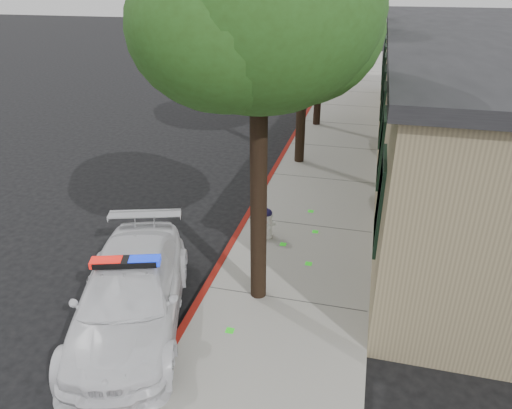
% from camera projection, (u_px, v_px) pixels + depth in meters
% --- Properties ---
extents(ground, '(120.00, 120.00, 0.00)m').
position_uv_depth(ground, '(204.00, 292.00, 9.27)').
color(ground, black).
rests_on(ground, ground).
extents(sidewalk, '(3.20, 60.00, 0.15)m').
position_uv_depth(sidewalk, '(306.00, 227.00, 11.49)').
color(sidewalk, gray).
rests_on(sidewalk, ground).
extents(red_curb, '(0.14, 60.00, 0.16)m').
position_uv_depth(red_curb, '(246.00, 220.00, 11.83)').
color(red_curb, maroon).
rests_on(red_curb, ground).
extents(clapboard_building, '(7.30, 20.89, 4.24)m').
position_uv_depth(clapboard_building, '(498.00, 100.00, 14.69)').
color(clapboard_building, '#978863').
rests_on(clapboard_building, ground).
extents(police_car, '(3.03, 4.71, 1.39)m').
position_uv_depth(police_car, '(131.00, 295.00, 8.15)').
color(police_car, white).
rests_on(police_car, ground).
extents(fire_hydrant, '(0.41, 0.36, 0.73)m').
position_uv_depth(fire_hydrant, '(267.00, 223.00, 10.79)').
color(fire_hydrant, white).
rests_on(fire_hydrant, sidewalk).
extents(street_tree_near, '(3.64, 3.70, 6.65)m').
position_uv_depth(street_tree_near, '(260.00, 18.00, 6.77)').
color(street_tree_near, black).
rests_on(street_tree_near, sidewalk).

